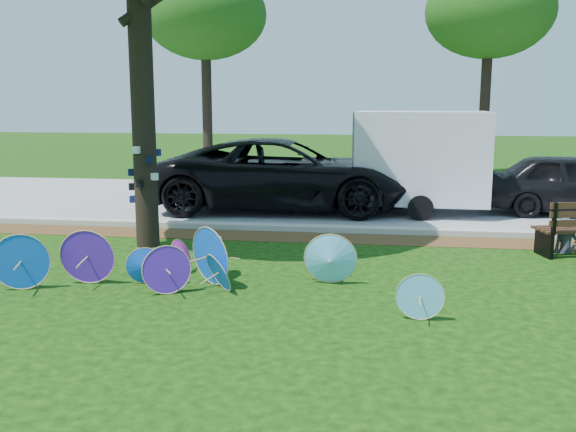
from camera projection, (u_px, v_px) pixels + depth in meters
The scene contains 10 objects.
ground at pixel (232, 304), 8.87m from camera, with size 90.00×90.00×0.00m, color black.
mulch_strip at pixel (281, 237), 13.25m from camera, with size 90.00×1.00×0.01m, color #472D16.
curb at pixel (286, 228), 13.93m from camera, with size 90.00×0.30×0.12m, color #B7B5AD.
street at pixel (307, 201), 17.98m from camera, with size 90.00×8.00×0.01m, color gray.
parasol_pile at pixel (189, 262), 9.66m from camera, with size 6.54×2.12×0.93m.
black_van at pixel (284, 175), 16.35m from camera, with size 3.03×6.58×1.83m, color black.
dark_pickup at pixel (575, 184), 15.70m from camera, with size 1.80×4.46×1.52m, color black.
cargo_trailer at pixel (421, 157), 15.78m from camera, with size 3.17×2.01×2.82m, color silver.
person_left at pixel (568, 219), 11.77m from camera, with size 0.47×0.31×1.29m, color #38404D.
bg_trees at pixel (456, 10), 21.42m from camera, with size 20.51×6.18×7.40m.
Camera 1 is at (1.98, -8.32, 2.78)m, focal length 40.00 mm.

